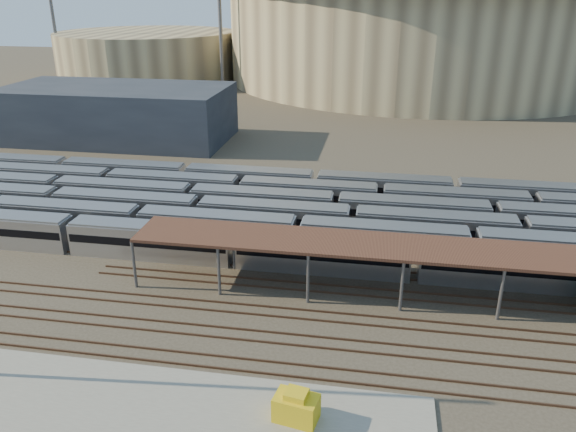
{
  "coord_description": "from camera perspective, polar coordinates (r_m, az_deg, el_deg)",
  "views": [
    {
      "loc": [
        15.08,
        -44.17,
        27.83
      ],
      "look_at": [
        5.42,
        12.0,
        4.18
      ],
      "focal_mm": 35.0,
      "sensor_mm": 36.0,
      "label": 1
    }
  ],
  "objects": [
    {
      "name": "floodlight_3",
      "position": [
        205.83,
        2.94,
        20.51
      ],
      "size": [
        4.0,
        1.0,
        38.4
      ],
      "color": "#55555A",
      "rests_on": "ground"
    },
    {
      "name": "inspection_shed",
      "position": [
        53.76,
        16.21,
        -3.58
      ],
      "size": [
        60.3,
        6.0,
        5.3
      ],
      "color": "#55555A",
      "rests_on": "ground"
    },
    {
      "name": "floodlight_1",
      "position": [
        192.41,
        -22.87,
        18.76
      ],
      "size": [
        4.0,
        1.0,
        38.4
      ],
      "color": "#55555A",
      "rests_on": "ground"
    },
    {
      "name": "yellow_equipment",
      "position": [
        40.33,
        0.84,
        -18.92
      ],
      "size": [
        3.26,
        2.36,
        1.86
      ],
      "primitive_type": "cube",
      "rotation": [
        0.0,
        0.0,
        -0.18
      ],
      "color": "gold",
      "rests_on": "apron"
    },
    {
      "name": "floodlight_0",
      "position": [
        160.79,
        -6.95,
        19.82
      ],
      "size": [
        4.0,
        1.0,
        38.4
      ],
      "color": "#55555A",
      "rests_on": "ground"
    },
    {
      "name": "ground",
      "position": [
        54.34,
        -7.89,
        -8.51
      ],
      "size": [
        420.0,
        420.0,
        0.0
      ],
      "primitive_type": "plane",
      "color": "#383026",
      "rests_on": "ground"
    },
    {
      "name": "secondary_arena",
      "position": [
        190.8,
        -14.01,
        15.63
      ],
      "size": [
        56.0,
        56.0,
        14.0
      ],
      "primitive_type": "cylinder",
      "color": "tan",
      "rests_on": "ground"
    },
    {
      "name": "service_building",
      "position": [
        113.42,
        -16.94,
        9.96
      ],
      "size": [
        42.0,
        20.0,
        10.0
      ],
      "primitive_type": "cube",
      "color": "#1E232D",
      "rests_on": "ground"
    },
    {
      "name": "apron",
      "position": [
        44.98,
        -20.21,
        -17.19
      ],
      "size": [
        50.0,
        9.0,
        0.2
      ],
      "primitive_type": "cube",
      "color": "gray",
      "rests_on": "ground"
    },
    {
      "name": "subway_trains",
      "position": [
        69.73,
        -4.26,
        0.55
      ],
      "size": [
        127.35,
        23.9,
        3.6
      ],
      "color": "#A2A2A6",
      "rests_on": "ground"
    },
    {
      "name": "stadium",
      "position": [
        184.79,
        13.52,
        18.43
      ],
      "size": [
        124.0,
        124.0,
        32.5
      ],
      "color": "tan",
      "rests_on": "ground"
    },
    {
      "name": "empty_tracks",
      "position": [
        50.31,
        -9.6,
        -11.29
      ],
      "size": [
        170.0,
        9.62,
        0.18
      ],
      "color": "#4C3323",
      "rests_on": "ground"
    }
  ]
}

